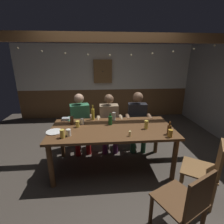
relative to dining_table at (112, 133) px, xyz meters
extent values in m
plane|color=#423A33|center=(0.00, 0.00, -0.67)|extent=(6.57, 6.57, 0.00)
cube|color=silver|center=(0.00, 2.80, 0.94)|extent=(5.44, 0.12, 1.38)
cube|color=brown|center=(0.00, 2.80, -0.21)|extent=(5.44, 0.12, 0.92)
cube|color=brown|center=(0.00, 0.53, 1.55)|extent=(4.89, 0.14, 0.16)
cube|color=brown|center=(0.00, 0.00, 0.07)|extent=(2.05, 0.98, 0.04)
cylinder|color=brown|center=(-0.95, -0.41, -0.31)|extent=(0.08, 0.08, 0.72)
cylinder|color=brown|center=(0.95, -0.41, -0.31)|extent=(0.08, 0.08, 0.72)
cylinder|color=brown|center=(-0.95, 0.41, -0.31)|extent=(0.08, 0.08, 0.72)
cylinder|color=brown|center=(0.95, 0.41, -0.31)|extent=(0.08, 0.08, 0.72)
cube|color=#33724C|center=(-0.62, 0.79, 0.04)|extent=(0.42, 0.30, 0.51)
sphere|color=tan|center=(-0.62, 0.79, 0.42)|extent=(0.20, 0.20, 0.20)
cylinder|color=#AD1919|center=(-0.48, 0.66, -0.19)|extent=(0.21, 0.43, 0.13)
cylinder|color=#AD1919|center=(-0.69, 0.62, -0.19)|extent=(0.21, 0.43, 0.13)
cylinder|color=#AD1919|center=(-0.44, 0.46, -0.46)|extent=(0.10, 0.10, 0.42)
cylinder|color=#AD1919|center=(-0.65, 0.42, -0.46)|extent=(0.10, 0.10, 0.42)
cylinder|color=tan|center=(-0.35, 0.58, 0.07)|extent=(0.13, 0.29, 0.08)
cylinder|color=#33724C|center=(-0.79, 0.50, 0.07)|extent=(0.13, 0.29, 0.08)
cube|color=#997F60|center=(0.00, 0.79, 0.03)|extent=(0.39, 0.23, 0.49)
sphere|color=brown|center=(0.00, 0.79, 0.40)|extent=(0.20, 0.20, 0.20)
cylinder|color=#6B2D66|center=(0.11, 0.65, -0.19)|extent=(0.13, 0.40, 0.13)
cylinder|color=#6B2D66|center=(-0.11, 0.65, -0.19)|extent=(0.13, 0.40, 0.13)
cylinder|color=#6B2D66|center=(0.11, 0.45, -0.46)|extent=(0.10, 0.10, 0.42)
cylinder|color=#6B2D66|center=(-0.11, 0.45, -0.46)|extent=(0.10, 0.10, 0.42)
cylinder|color=#997F60|center=(0.23, 0.53, 0.05)|extent=(0.08, 0.28, 0.08)
cylinder|color=#997F60|center=(-0.23, 0.53, 0.05)|extent=(0.08, 0.28, 0.08)
cube|color=black|center=(0.62, 0.79, 0.04)|extent=(0.41, 0.25, 0.50)
sphere|color=brown|center=(0.62, 0.79, 0.43)|extent=(0.22, 0.22, 0.22)
cylinder|color=#33724C|center=(0.71, 0.62, -0.19)|extent=(0.17, 0.43, 0.13)
cylinder|color=#33724C|center=(0.49, 0.65, -0.19)|extent=(0.17, 0.43, 0.13)
cylinder|color=#33724C|center=(0.69, 0.42, -0.46)|extent=(0.10, 0.10, 0.42)
cylinder|color=#33724C|center=(0.47, 0.44, -0.46)|extent=(0.10, 0.10, 0.42)
cylinder|color=brown|center=(0.82, 0.52, 0.06)|extent=(0.11, 0.29, 0.08)
cylinder|color=brown|center=(0.37, 0.57, 0.06)|extent=(0.11, 0.29, 0.08)
cube|color=brown|center=(1.12, -0.77, -0.22)|extent=(0.61, 0.61, 0.02)
cube|color=brown|center=(1.29, -0.88, 0.00)|extent=(0.25, 0.34, 0.42)
cylinder|color=brown|center=(0.86, -0.82, -0.45)|extent=(0.04, 0.04, 0.44)
cylinder|color=brown|center=(1.07, -0.50, -0.45)|extent=(0.04, 0.04, 0.44)
cylinder|color=brown|center=(1.17, -1.03, -0.45)|extent=(0.04, 0.04, 0.44)
cylinder|color=brown|center=(1.39, -0.72, -0.45)|extent=(0.04, 0.04, 0.44)
cube|color=brown|center=(0.60, -1.24, -0.22)|extent=(0.59, 0.59, 0.02)
cube|color=brown|center=(0.69, -1.42, 0.00)|extent=(0.37, 0.20, 0.42)
cylinder|color=brown|center=(0.35, -1.15, -0.45)|extent=(0.04, 0.04, 0.44)
cylinder|color=brown|center=(0.69, -0.98, -0.45)|extent=(0.04, 0.04, 0.44)
cylinder|color=brown|center=(0.86, -1.32, -0.45)|extent=(0.04, 0.04, 0.44)
cylinder|color=#F9E08C|center=(0.24, -0.33, 0.13)|extent=(0.04, 0.04, 0.08)
cube|color=#B2B7BC|center=(-0.84, 0.43, 0.12)|extent=(0.14, 0.10, 0.05)
cylinder|color=white|center=(-0.93, -0.10, 0.10)|extent=(0.25, 0.25, 0.01)
cylinder|color=#195923|center=(-0.02, 0.15, 0.17)|extent=(0.07, 0.07, 0.15)
cylinder|color=#195923|center=(-0.02, 0.15, 0.27)|extent=(0.02, 0.02, 0.05)
cylinder|color=gold|center=(-0.33, 0.43, 0.20)|extent=(0.06, 0.06, 0.21)
cylinder|color=gold|center=(-0.33, 0.43, 0.34)|extent=(0.03, 0.03, 0.07)
cylinder|color=#593314|center=(0.85, -0.32, 0.16)|extent=(0.06, 0.06, 0.14)
cylinder|color=#593314|center=(0.85, -0.32, 0.26)|extent=(0.03, 0.03, 0.06)
cylinder|color=#E5C64C|center=(-0.76, -0.30, 0.16)|extent=(0.07, 0.07, 0.13)
cylinder|color=#E5C64C|center=(-0.58, 0.08, 0.15)|extent=(0.06, 0.06, 0.11)
cylinder|color=gold|center=(0.83, -0.41, 0.15)|extent=(0.07, 0.07, 0.11)
cylinder|color=white|center=(0.06, 0.37, 0.17)|extent=(0.07, 0.07, 0.15)
cylinder|color=white|center=(-0.51, 0.21, 0.14)|extent=(0.06, 0.06, 0.10)
cylinder|color=#4C2D19|center=(-0.69, 0.22, 0.16)|extent=(0.06, 0.06, 0.14)
cylinder|color=white|center=(-0.68, -0.25, 0.14)|extent=(0.07, 0.07, 0.11)
cylinder|color=#E5C64C|center=(0.56, -0.09, 0.16)|extent=(0.06, 0.06, 0.14)
cube|color=brown|center=(-0.06, 2.67, 0.83)|extent=(0.56, 0.12, 0.70)
sphere|color=black|center=(-0.06, 2.59, 0.83)|extent=(0.03, 0.03, 0.03)
sphere|color=#F9EAB2|center=(-1.52, 0.48, 1.37)|extent=(0.04, 0.04, 0.04)
sphere|color=#F9EAB2|center=(-1.14, 0.48, 1.32)|extent=(0.04, 0.04, 0.04)
sphere|color=#F9EAB2|center=(-0.76, 0.48, 1.29)|extent=(0.04, 0.04, 0.04)
sphere|color=#F9EAB2|center=(-0.38, 0.48, 1.27)|extent=(0.04, 0.04, 0.04)
sphere|color=#F9EAB2|center=(0.00, 0.48, 1.26)|extent=(0.04, 0.04, 0.04)
sphere|color=#F9EAB2|center=(0.38, 0.48, 1.27)|extent=(0.04, 0.04, 0.04)
sphere|color=#F9EAB2|center=(0.76, 0.48, 1.29)|extent=(0.04, 0.04, 0.04)
sphere|color=#F9EAB2|center=(1.14, 0.48, 1.32)|extent=(0.04, 0.04, 0.04)
sphere|color=#F9EAB2|center=(1.52, 0.48, 1.37)|extent=(0.04, 0.04, 0.04)
sphere|color=#F9EAB2|center=(1.90, 0.48, 1.43)|extent=(0.04, 0.04, 0.04)
camera|label=1|loc=(-0.22, -2.54, 1.20)|focal=26.34mm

